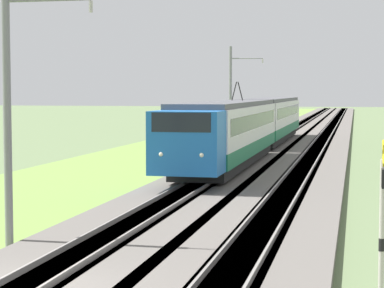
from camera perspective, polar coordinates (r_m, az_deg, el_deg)
ballast_main at (r=64.17m, az=6.40°, el=0.27°), size 240.00×4.40×0.30m
ballast_adjacent at (r=63.88m, az=9.95°, el=0.22°), size 240.00×4.40×0.30m
track_main at (r=64.17m, az=6.40°, el=0.28°), size 240.00×1.57×0.45m
track_adjacent at (r=63.88m, az=9.95°, el=0.23°), size 240.00×1.57×0.45m
grass_verge at (r=64.95m, az=1.68°, el=0.26°), size 240.00×11.18×0.12m
passenger_train at (r=49.88m, az=4.71°, el=1.66°), size 41.79×2.99×4.89m
crossing_signal_far at (r=14.95m, az=14.36°, el=-4.79°), size 0.70×0.23×3.39m
catenary_mast_near at (r=20.67m, az=-13.75°, el=2.87°), size 0.22×2.56×7.63m
catenary_mast_mid at (r=55.95m, az=3.01°, el=3.66°), size 0.22×2.56×7.67m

